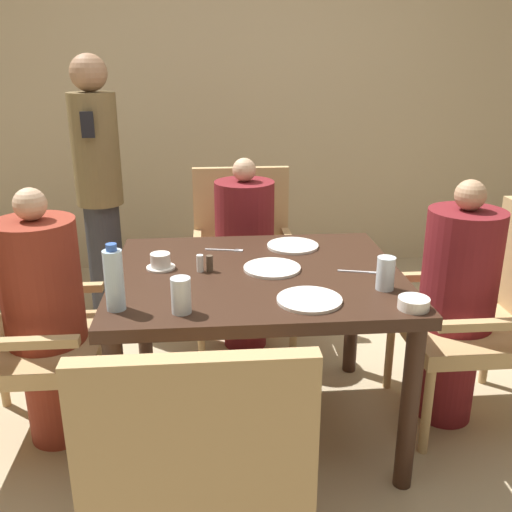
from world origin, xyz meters
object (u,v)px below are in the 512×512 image
at_px(bowl_small, 414,303).
at_px(glass_tall_mid, 181,295).
at_px(teacup_with_saucer, 161,262).
at_px(plate_dessert_center, 293,246).
at_px(diner_in_right_chair, 457,302).
at_px(water_bottle, 114,279).
at_px(plate_main_left, 309,300).
at_px(glass_tall_near, 386,273).
at_px(chair_left_side, 9,329).
at_px(chair_near_corner, 199,472).
at_px(standing_host, 99,186).
at_px(diner_in_far_chair, 245,253).
at_px(plate_main_right, 272,268).
at_px(chair_right_side, 489,310).
at_px(chair_far_side, 243,249).
at_px(diner_in_left_chair, 45,317).

distance_m(bowl_small, glass_tall_mid, 0.81).
bearing_deg(teacup_with_saucer, plate_dessert_center, 21.37).
distance_m(diner_in_right_chair, bowl_small, 0.57).
height_order(water_bottle, glass_tall_mid, water_bottle).
distance_m(plate_main_left, teacup_with_saucer, 0.68).
height_order(bowl_small, glass_tall_mid, glass_tall_mid).
relative_size(glass_tall_near, glass_tall_mid, 1.00).
bearing_deg(chair_left_side, chair_near_corner, -49.60).
distance_m(standing_host, plate_main_left, 1.80).
distance_m(water_bottle, glass_tall_mid, 0.24).
bearing_deg(bowl_small, plate_dessert_center, 114.34).
bearing_deg(chair_near_corner, diner_in_far_chair, 82.07).
bearing_deg(chair_left_side, glass_tall_near, -8.67).
distance_m(diner_in_far_chair, plate_main_right, 0.78).
bearing_deg(glass_tall_mid, diner_in_far_chair, 75.59).
height_order(standing_host, glass_tall_mid, standing_host).
distance_m(plate_main_left, water_bottle, 0.69).
height_order(chair_right_side, bowl_small, chair_right_side).
relative_size(diner_in_far_chair, water_bottle, 4.48).
bearing_deg(glass_tall_mid, chair_far_side, 77.21).
bearing_deg(water_bottle, plate_main_right, 30.26).
bearing_deg(plate_main_right, plate_dessert_center, 65.67).
distance_m(diner_in_far_chair, water_bottle, 1.25).
height_order(diner_in_left_chair, plate_main_left, diner_in_left_chair).
distance_m(chair_left_side, plate_main_right, 1.11).
height_order(chair_near_corner, bowl_small, chair_near_corner).
distance_m(chair_right_side, chair_near_corner, 1.56).
height_order(chair_left_side, bowl_small, chair_left_side).
xyz_separation_m(diner_in_left_chair, glass_tall_mid, (0.58, -0.37, 0.23)).
relative_size(diner_in_far_chair, chair_near_corner, 1.11).
xyz_separation_m(chair_right_side, chair_near_corner, (-1.26, -0.92, 0.00)).
distance_m(diner_in_far_chair, diner_in_right_chair, 1.16).
distance_m(diner_in_left_chair, diner_in_far_chair, 1.16).
height_order(chair_far_side, plate_dessert_center, chair_far_side).
bearing_deg(plate_main_right, glass_tall_mid, -132.63).
bearing_deg(glass_tall_near, diner_in_right_chair, 29.36).
height_order(diner_in_far_chair, plate_main_left, diner_in_far_chair).
distance_m(diner_in_far_chair, plate_main_left, 1.12).
bearing_deg(diner_in_left_chair, bowl_small, -16.48).
relative_size(diner_in_right_chair, plate_dessert_center, 4.68).
distance_m(standing_host, teacup_with_saucer, 1.19).
distance_m(chair_left_side, diner_in_right_chair, 1.89).
xyz_separation_m(diner_in_left_chair, water_bottle, (0.35, -0.32, 0.28)).
relative_size(standing_host, plate_main_left, 6.72).
bearing_deg(teacup_with_saucer, water_bottle, -107.57).
relative_size(diner_in_left_chair, diner_in_right_chair, 1.00).
bearing_deg(plate_dessert_center, teacup_with_saucer, -158.63).
height_order(chair_left_side, plate_main_right, chair_left_side).
relative_size(chair_left_side, glass_tall_near, 7.61).
xyz_separation_m(standing_host, water_bottle, (0.31, -1.50, -0.00)).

